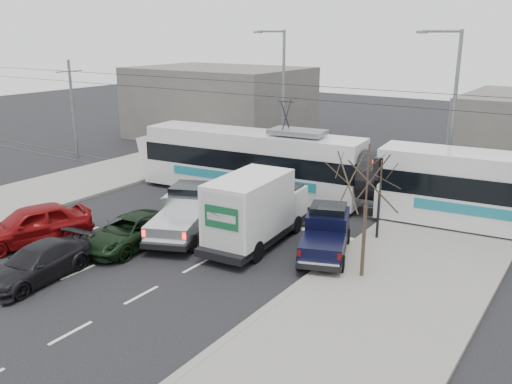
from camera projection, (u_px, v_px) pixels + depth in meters
The scene contains 16 objects.
ground at pixel (165, 256), 22.28m from camera, with size 120.00×120.00×0.00m, color black.
sidewalk_right at pixel (371, 316), 17.46m from camera, with size 6.00×60.00×0.15m, color gray.
rails at pixel (288, 197), 30.24m from camera, with size 60.00×1.60×0.03m, color #33302D.
building_left at pixel (219, 103), 46.42m from camera, with size 14.00×10.00×6.00m, color #66615C.
bare_tree at pixel (367, 181), 19.14m from camera, with size 2.40×2.40×5.00m.
traffic_signal at pixel (378, 181), 23.23m from camera, with size 0.44×0.44×3.60m.
street_lamp_near at pixel (450, 107), 28.08m from camera, with size 2.38×0.25×9.00m.
street_lamp_far at pixel (281, 91), 35.81m from camera, with size 2.38×0.25×9.00m.
catenary at pixel (289, 128), 29.15m from camera, with size 60.00×0.20×7.00m.
tram at pixel (371, 177), 27.12m from camera, with size 26.39×5.31×5.36m.
silver_pickup at pixel (187, 211), 24.61m from camera, with size 4.01×6.01×2.08m.
box_truck at pixel (255, 210), 23.13m from camera, with size 2.67×6.44×3.14m.
navy_pickup at pixel (326, 232), 22.24m from camera, with size 3.18×4.90×1.94m.
green_car at pixel (129, 231), 23.16m from camera, with size 2.20×4.78×1.33m, color black.
red_car at pixel (32, 225), 23.42m from camera, with size 2.02×5.02×1.71m, color maroon.
dark_car at pixel (37, 263), 20.01m from camera, with size 1.83×4.50×1.30m, color black.
Camera 1 is at (14.60, -15.03, 8.87)m, focal length 38.00 mm.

